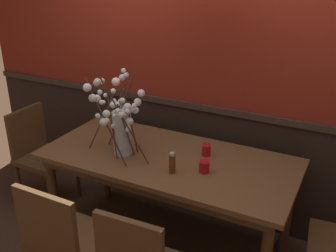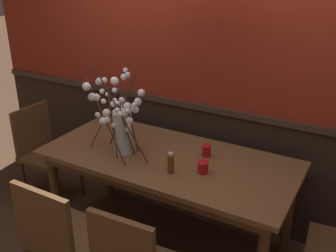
{
  "view_description": "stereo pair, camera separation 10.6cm",
  "coord_description": "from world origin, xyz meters",
  "px_view_note": "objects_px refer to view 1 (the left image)",
  "views": [
    {
      "loc": [
        1.16,
        -2.26,
        2.11
      ],
      "look_at": [
        0.0,
        0.0,
        1.02
      ],
      "focal_mm": 42.3,
      "sensor_mm": 36.0,
      "label": 1
    },
    {
      "loc": [
        1.26,
        -2.21,
        2.11
      ],
      "look_at": [
        0.0,
        0.0,
        1.02
      ],
      "focal_mm": 42.3,
      "sensor_mm": 36.0,
      "label": 2
    }
  ],
  "objects_px": {
    "condiment_bottle": "(172,163)",
    "dining_table": "(168,167)",
    "candle_holder_nearer_center": "(204,166)",
    "chair_near_side_left": "(64,238)",
    "chair_far_side_left": "(181,139)",
    "vase_with_blossoms": "(120,124)",
    "candle_holder_nearer_edge": "(206,150)",
    "chair_head_west_end": "(39,151)",
    "chair_far_side_right": "(241,152)"
  },
  "relations": [
    {
      "from": "condiment_bottle",
      "to": "dining_table",
      "type": "bearing_deg",
      "value": 124.18
    },
    {
      "from": "candle_holder_nearer_center",
      "to": "condiment_bottle",
      "type": "height_order",
      "value": "condiment_bottle"
    },
    {
      "from": "dining_table",
      "to": "condiment_bottle",
      "type": "bearing_deg",
      "value": -55.82
    },
    {
      "from": "chair_near_side_left",
      "to": "condiment_bottle",
      "type": "height_order",
      "value": "condiment_bottle"
    },
    {
      "from": "chair_far_side_left",
      "to": "vase_with_blossoms",
      "type": "xyz_separation_m",
      "value": [
        -0.05,
        -0.93,
        0.5
      ]
    },
    {
      "from": "dining_table",
      "to": "candle_holder_nearer_edge",
      "type": "distance_m",
      "value": 0.31
    },
    {
      "from": "dining_table",
      "to": "condiment_bottle",
      "type": "height_order",
      "value": "condiment_bottle"
    },
    {
      "from": "candle_holder_nearer_edge",
      "to": "condiment_bottle",
      "type": "height_order",
      "value": "condiment_bottle"
    },
    {
      "from": "chair_head_west_end",
      "to": "condiment_bottle",
      "type": "xyz_separation_m",
      "value": [
        1.45,
        -0.22,
        0.35
      ]
    },
    {
      "from": "condiment_bottle",
      "to": "candle_holder_nearer_edge",
      "type": "bearing_deg",
      "value": 72.05
    },
    {
      "from": "chair_far_side_right",
      "to": "candle_holder_nearer_edge",
      "type": "height_order",
      "value": "chair_far_side_right"
    },
    {
      "from": "candle_holder_nearer_center",
      "to": "candle_holder_nearer_edge",
      "type": "bearing_deg",
      "value": 108.96
    },
    {
      "from": "candle_holder_nearer_center",
      "to": "candle_holder_nearer_edge",
      "type": "xyz_separation_m",
      "value": [
        -0.08,
        0.23,
        0.0
      ]
    },
    {
      "from": "chair_head_west_end",
      "to": "dining_table",
      "type": "bearing_deg",
      "value": -1.31
    },
    {
      "from": "chair_far_side_left",
      "to": "condiment_bottle",
      "type": "bearing_deg",
      "value": -67.91
    },
    {
      "from": "vase_with_blossoms",
      "to": "candle_holder_nearer_edge",
      "type": "bearing_deg",
      "value": 24.28
    },
    {
      "from": "chair_near_side_left",
      "to": "vase_with_blossoms",
      "type": "height_order",
      "value": "vase_with_blossoms"
    },
    {
      "from": "chair_far_side_left",
      "to": "candle_holder_nearer_edge",
      "type": "distance_m",
      "value": 0.91
    },
    {
      "from": "dining_table",
      "to": "chair_far_side_right",
      "type": "relative_size",
      "value": 2.05
    },
    {
      "from": "dining_table",
      "to": "chair_near_side_left",
      "type": "distance_m",
      "value": 0.88
    },
    {
      "from": "vase_with_blossoms",
      "to": "condiment_bottle",
      "type": "height_order",
      "value": "vase_with_blossoms"
    },
    {
      "from": "chair_far_side_right",
      "to": "chair_near_side_left",
      "type": "distance_m",
      "value": 1.74
    },
    {
      "from": "candle_holder_nearer_edge",
      "to": "chair_near_side_left",
      "type": "bearing_deg",
      "value": -119.13
    },
    {
      "from": "dining_table",
      "to": "vase_with_blossoms",
      "type": "height_order",
      "value": "vase_with_blossoms"
    },
    {
      "from": "chair_head_west_end",
      "to": "chair_far_side_right",
      "type": "bearing_deg",
      "value": 25.92
    },
    {
      "from": "chair_near_side_left",
      "to": "dining_table",
      "type": "bearing_deg",
      "value": 69.97
    },
    {
      "from": "dining_table",
      "to": "candle_holder_nearer_center",
      "type": "bearing_deg",
      "value": -15.3
    },
    {
      "from": "chair_near_side_left",
      "to": "chair_head_west_end",
      "type": "distance_m",
      "value": 1.33
    },
    {
      "from": "dining_table",
      "to": "condiment_bottle",
      "type": "xyz_separation_m",
      "value": [
        0.13,
        -0.19,
        0.16
      ]
    },
    {
      "from": "dining_table",
      "to": "candle_holder_nearer_edge",
      "type": "relative_size",
      "value": 20.77
    },
    {
      "from": "dining_table",
      "to": "chair_near_side_left",
      "type": "xyz_separation_m",
      "value": [
        -0.3,
        -0.82,
        -0.17
      ]
    },
    {
      "from": "chair_far_side_left",
      "to": "condiment_bottle",
      "type": "height_order",
      "value": "condiment_bottle"
    },
    {
      "from": "dining_table",
      "to": "chair_far_side_left",
      "type": "xyz_separation_m",
      "value": [
        -0.28,
        0.82,
        -0.18
      ]
    },
    {
      "from": "chair_near_side_left",
      "to": "candle_holder_nearer_center",
      "type": "distance_m",
      "value": 1.0
    },
    {
      "from": "chair_far_side_right",
      "to": "chair_near_side_left",
      "type": "bearing_deg",
      "value": -110.2
    },
    {
      "from": "chair_far_side_left",
      "to": "vase_with_blossoms",
      "type": "distance_m",
      "value": 1.06
    },
    {
      "from": "dining_table",
      "to": "candle_holder_nearer_center",
      "type": "relative_size",
      "value": 21.92
    },
    {
      "from": "vase_with_blossoms",
      "to": "dining_table",
      "type": "bearing_deg",
      "value": 18.62
    },
    {
      "from": "chair_near_side_left",
      "to": "candle_holder_nearer_edge",
      "type": "height_order",
      "value": "chair_near_side_left"
    },
    {
      "from": "chair_far_side_left",
      "to": "candle_holder_nearer_center",
      "type": "bearing_deg",
      "value": -56.57
    },
    {
      "from": "chair_head_west_end",
      "to": "candle_holder_nearer_edge",
      "type": "height_order",
      "value": "chair_head_west_end"
    },
    {
      "from": "chair_near_side_left",
      "to": "chair_head_west_end",
      "type": "bearing_deg",
      "value": 140.33
    },
    {
      "from": "chair_far_side_right",
      "to": "candle_holder_nearer_center",
      "type": "xyz_separation_m",
      "value": [
        0.01,
        -0.9,
        0.31
      ]
    },
    {
      "from": "chair_far_side_left",
      "to": "chair_head_west_end",
      "type": "relative_size",
      "value": 1.0
    },
    {
      "from": "chair_near_side_left",
      "to": "chair_far_side_left",
      "type": "height_order",
      "value": "chair_near_side_left"
    },
    {
      "from": "chair_head_west_end",
      "to": "condiment_bottle",
      "type": "bearing_deg",
      "value": -8.67
    },
    {
      "from": "chair_far_side_left",
      "to": "candle_holder_nearer_center",
      "type": "height_order",
      "value": "chair_far_side_left"
    },
    {
      "from": "chair_far_side_left",
      "to": "chair_head_west_end",
      "type": "distance_m",
      "value": 1.3
    },
    {
      "from": "chair_far_side_right",
      "to": "chair_head_west_end",
      "type": "distance_m",
      "value": 1.8
    },
    {
      "from": "chair_near_side_left",
      "to": "chair_far_side_right",
      "type": "bearing_deg",
      "value": 69.8
    }
  ]
}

